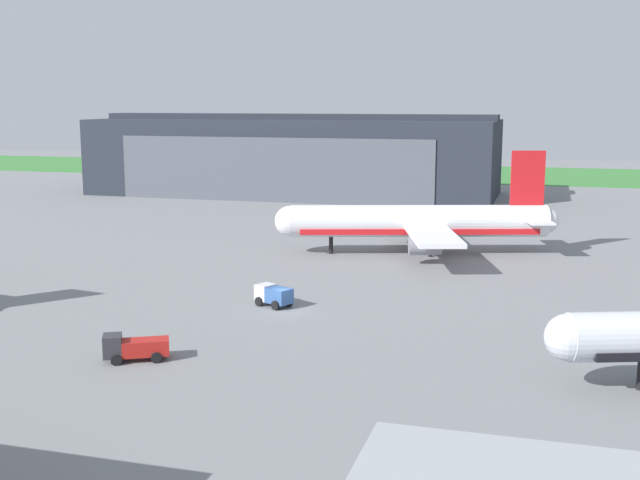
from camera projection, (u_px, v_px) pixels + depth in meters
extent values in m
plane|color=slate|center=(285.00, 311.00, 78.68)|extent=(440.00, 440.00, 0.00)
cube|color=#3A7D39|center=(460.00, 173.00, 226.99)|extent=(440.00, 56.00, 0.08)
cube|color=#232833|center=(295.00, 157.00, 176.71)|extent=(87.69, 31.60, 16.40)
cube|color=#4C515B|center=(271.00, 170.00, 161.90)|extent=(66.64, 0.30, 13.12)
cube|color=#232833|center=(295.00, 117.00, 175.20)|extent=(87.69, 7.58, 1.20)
cylinder|color=silver|center=(418.00, 221.00, 107.43)|extent=(34.37, 14.06, 4.28)
sphere|color=silver|center=(290.00, 221.00, 107.25)|extent=(4.11, 4.11, 4.11)
sphere|color=silver|center=(546.00, 221.00, 107.62)|extent=(3.34, 3.34, 3.34)
cube|color=red|center=(418.00, 230.00, 107.64)|extent=(31.73, 13.30, 0.75)
cube|color=red|center=(528.00, 178.00, 106.59)|extent=(4.42, 1.68, 7.28)
cube|color=silver|center=(525.00, 214.00, 110.67)|extent=(4.71, 6.64, 0.28)
cube|color=silver|center=(538.00, 221.00, 104.37)|extent=(4.71, 6.64, 0.28)
cube|color=silver|center=(415.00, 216.00, 116.19)|extent=(9.68, 16.17, 0.56)
cube|color=silver|center=(433.00, 236.00, 98.88)|extent=(9.68, 16.17, 0.56)
cylinder|color=gray|center=(410.00, 227.00, 115.24)|extent=(4.58, 3.43, 2.36)
cylinder|color=gray|center=(425.00, 246.00, 100.32)|extent=(4.58, 3.43, 2.36)
cylinder|color=black|center=(331.00, 245.00, 107.87)|extent=(0.56, 0.56, 2.32)
cylinder|color=black|center=(426.00, 242.00, 110.23)|extent=(0.56, 0.56, 2.32)
cylinder|color=black|center=(430.00, 248.00, 105.80)|extent=(0.56, 0.56, 2.32)
sphere|color=silver|center=(568.00, 337.00, 56.21)|extent=(3.40, 3.40, 3.40)
cube|color=#2D2D33|center=(113.00, 346.00, 63.03)|extent=(2.09, 2.24, 1.77)
cube|color=#AD1E19|center=(146.00, 347.00, 63.56)|extent=(4.07, 3.26, 1.25)
cylinder|color=black|center=(118.00, 353.00, 64.18)|extent=(0.88, 0.63, 0.86)
cylinder|color=black|center=(116.00, 360.00, 62.30)|extent=(0.88, 0.63, 0.86)
cylinder|color=black|center=(156.00, 350.00, 64.77)|extent=(0.88, 0.63, 0.86)
cylinder|color=black|center=(156.00, 358.00, 62.88)|extent=(0.88, 0.63, 0.86)
cube|color=silver|center=(265.00, 292.00, 80.96)|extent=(2.10, 2.25, 1.62)
cube|color=#335693|center=(279.00, 296.00, 79.70)|extent=(2.93, 2.64, 1.51)
cylinder|color=black|center=(273.00, 298.00, 81.80)|extent=(0.96, 0.64, 0.94)
cylinder|color=black|center=(259.00, 302.00, 80.35)|extent=(0.96, 0.64, 0.94)
cylinder|color=black|center=(289.00, 302.00, 80.28)|extent=(0.96, 0.64, 0.94)
cylinder|color=black|center=(275.00, 305.00, 78.83)|extent=(0.96, 0.64, 0.94)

